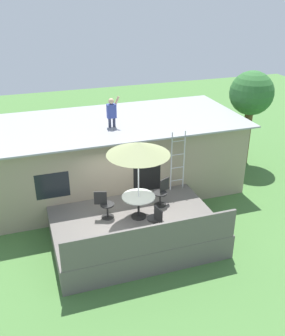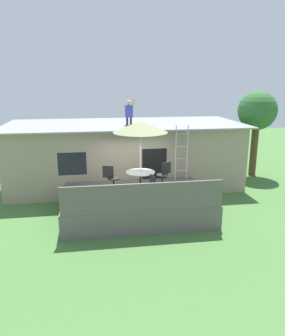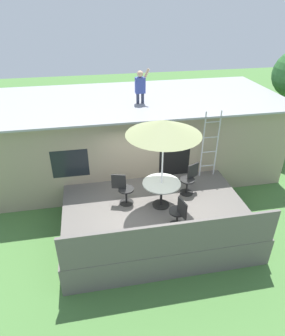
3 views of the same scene
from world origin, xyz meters
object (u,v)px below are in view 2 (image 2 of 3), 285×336
person_figure (129,111)px  patio_chair_left (112,178)px  step_ladder (182,153)px  patio_table (140,176)px  patio_chair_right (164,175)px  patio_umbrella (140,127)px  backyard_tree (257,112)px  patio_chair_near (151,188)px

person_figure → patio_chair_left: size_ratio=1.21×
step_ladder → person_figure: (-1.90, 1.61, 1.54)m
patio_table → patio_chair_right: patio_chair_right is taller
patio_umbrella → backyard_tree: 7.55m
person_figure → patio_chair_near: 4.49m
step_ladder → patio_chair_left: bearing=-160.7°
step_ladder → patio_umbrella: bearing=-144.8°
patio_umbrella → patio_chair_left: patio_umbrella is taller
step_ladder → person_figure: 2.93m
patio_chair_right → patio_umbrella: bearing=0.0°
backyard_tree → patio_table: bearing=-147.8°
person_figure → backyard_tree: backyard_tree is taller
patio_chair_near → patio_umbrella: bearing=0.0°
backyard_tree → patio_umbrella: bearing=-147.8°
patio_chair_left → backyard_tree: bearing=43.8°
patio_chair_left → patio_chair_near: size_ratio=1.00×
patio_table → person_figure: (-0.04, 2.93, 2.06)m
person_figure → step_ladder: bearing=-40.3°
patio_chair_left → backyard_tree: 8.49m
step_ladder → patio_chair_right: (-0.90, -0.84, -0.64)m
patio_chair_right → backyard_tree: (5.43, 3.55, 1.92)m
patio_table → patio_umbrella: patio_umbrella is taller
patio_umbrella → patio_chair_right: bearing=26.1°
patio_umbrella → person_figure: bearing=90.7°
patio_umbrella → patio_chair_near: (0.21, -0.99, -1.89)m
step_ladder → patio_chair_near: step_ladder is taller
patio_umbrella → patio_chair_right: patio_umbrella is taller
patio_table → patio_chair_right: (0.96, 0.47, -0.13)m
step_ladder → patio_chair_near: 2.91m
patio_chair_left → patio_chair_near: same height
patio_chair_near → backyard_tree: 8.19m
patio_chair_near → patio_table: bearing=0.0°
patio_chair_left → patio_chair_right: same height
patio_table → backyard_tree: bearing=32.2°
step_ladder → patio_chair_near: (-1.66, -2.30, -0.64)m
patio_chair_near → patio_chair_right: bearing=-39.1°
patio_umbrella → patio_chair_near: 2.14m
patio_chair_left → patio_chair_right: size_ratio=1.00×
backyard_tree → patio_chair_left: bearing=-153.3°
step_ladder → person_figure: bearing=139.7°
patio_umbrella → person_figure: person_figure is taller
patio_chair_left → patio_chair_right: (1.96, 0.16, 0.00)m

